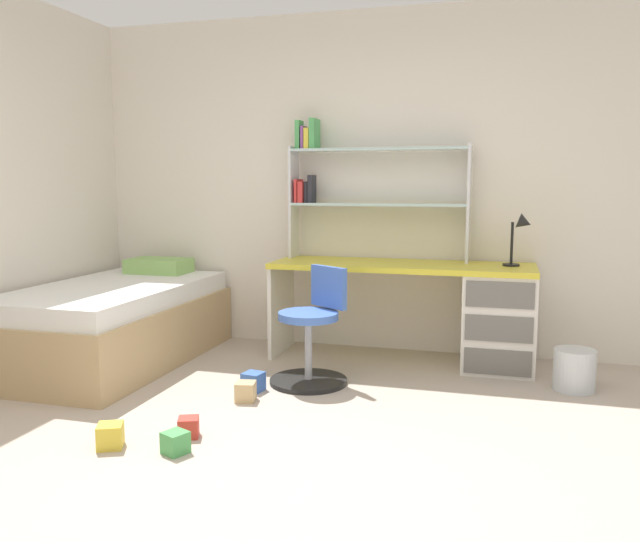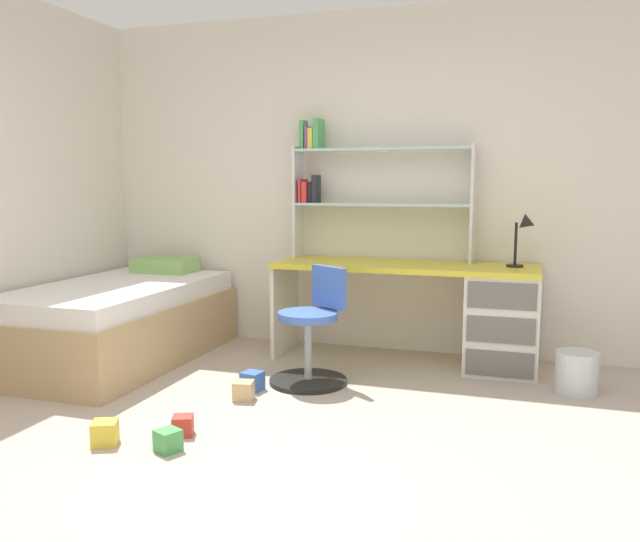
# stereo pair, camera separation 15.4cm
# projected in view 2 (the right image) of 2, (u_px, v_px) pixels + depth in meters

# --- Properties ---
(ground_plane) EXTENTS (5.69, 5.91, 0.02)m
(ground_plane) POSITION_uv_depth(u_px,v_px,m) (257.00, 477.00, 2.97)
(ground_plane) COLOR #B2A393
(room_shell) EXTENTS (5.69, 5.91, 2.67)m
(room_shell) POSITION_uv_depth(u_px,v_px,m) (161.00, 183.00, 4.32)
(room_shell) COLOR silver
(room_shell) RESTS_ON ground_plane
(desk) EXTENTS (1.93, 0.62, 0.74)m
(desk) POSITION_uv_depth(u_px,v_px,m) (474.00, 311.00, 4.68)
(desk) COLOR gold
(desk) RESTS_ON ground_plane
(bookshelf_hutch) EXTENTS (1.39, 0.22, 1.09)m
(bookshelf_hutch) POSITION_uv_depth(u_px,v_px,m) (362.00, 180.00, 5.01)
(bookshelf_hutch) COLOR silver
(bookshelf_hutch) RESTS_ON desk
(desk_lamp) EXTENTS (0.20, 0.17, 0.38)m
(desk_lamp) POSITION_uv_depth(u_px,v_px,m) (525.00, 232.00, 4.52)
(desk_lamp) COLOR black
(desk_lamp) RESTS_ON desk
(swivel_chair) EXTENTS (0.52, 0.52, 0.78)m
(swivel_chair) POSITION_uv_depth(u_px,v_px,m) (312.00, 338.00, 4.32)
(swivel_chair) COLOR black
(swivel_chair) RESTS_ON ground_plane
(bed_platform) EXTENTS (1.08, 1.90, 0.70)m
(bed_platform) POSITION_uv_depth(u_px,v_px,m) (118.00, 322.00, 4.89)
(bed_platform) COLOR tan
(bed_platform) RESTS_ON ground_plane
(waste_bin) EXTENTS (0.26, 0.26, 0.27)m
(waste_bin) POSITION_uv_depth(u_px,v_px,m) (577.00, 372.00, 4.12)
(waste_bin) COLOR silver
(waste_bin) RESTS_ON ground_plane
(toy_block_blue_0) EXTENTS (0.14, 0.14, 0.12)m
(toy_block_blue_0) POSITION_uv_depth(u_px,v_px,m) (252.00, 381.00, 4.19)
(toy_block_blue_0) COLOR #3860B7
(toy_block_blue_0) RESTS_ON ground_plane
(toy_block_natural_1) EXTENTS (0.14, 0.14, 0.12)m
(toy_block_natural_1) POSITION_uv_depth(u_px,v_px,m) (244.00, 391.00, 4.00)
(toy_block_natural_1) COLOR tan
(toy_block_natural_1) RESTS_ON ground_plane
(toy_block_yellow_2) EXTENTS (0.16, 0.16, 0.12)m
(toy_block_yellow_2) POSITION_uv_depth(u_px,v_px,m) (105.00, 433.00, 3.31)
(toy_block_yellow_2) COLOR gold
(toy_block_yellow_2) RESTS_ON ground_plane
(toy_block_red_3) EXTENTS (0.14, 0.14, 0.11)m
(toy_block_red_3) POSITION_uv_depth(u_px,v_px,m) (183.00, 426.00, 3.43)
(toy_block_red_3) COLOR red
(toy_block_red_3) RESTS_ON ground_plane
(toy_block_green_4) EXTENTS (0.14, 0.14, 0.11)m
(toy_block_green_4) POSITION_uv_depth(u_px,v_px,m) (168.00, 440.00, 3.23)
(toy_block_green_4) COLOR #479E51
(toy_block_green_4) RESTS_ON ground_plane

